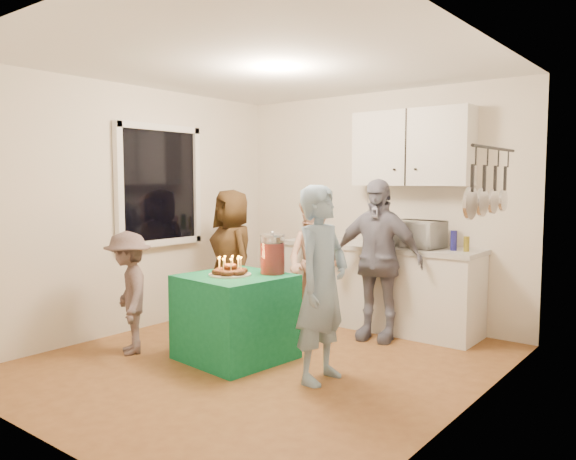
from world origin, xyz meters
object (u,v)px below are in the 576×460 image
Objects in this scene: woman_back_center at (315,264)px; woman_back_right at (376,260)px; woman_back_left at (232,257)px; counter at (378,288)px; party_table at (236,317)px; child_near_left at (129,293)px; microwave at (418,234)px; punch_jar at (272,255)px; man_birthday at (322,284)px.

woman_back_right is (0.75, 0.02, 0.11)m from woman_back_center.
counter is at bearing 56.33° from woman_back_left.
child_near_left reaches higher than party_table.
punch_jar is at bearing -107.48° from microwave.
counter is 2.59× the size of party_table.
counter is 0.77m from microwave.
counter is 1.56× the size of woman_back_center.
woman_back_right is at bearing 38.59° from woman_back_left.
counter is 0.75m from woman_back_center.
woman_back_right is 1.43× the size of child_near_left.
man_birthday is at bearing -87.55° from woman_back_right.
man_birthday is 1.99m from woman_back_left.
microwave is 1.49× the size of punch_jar.
woman_back_center is 0.87× the size of woman_back_right.
woman_back_left is 1.07× the size of woman_back_center.
punch_jar is at bearing -7.10° from woman_back_left.
counter reaches higher than party_table.
punch_jar is (0.22, 0.26, 0.55)m from party_table.
man_birthday is (0.71, -0.25, -0.15)m from punch_jar.
man_birthday reaches higher than woman_back_left.
counter is 1.93× the size of child_near_left.
woman_back_right is (0.22, -0.45, 0.38)m from counter.
punch_jar is 0.21× the size of woman_back_right.
microwave is at bearing 25.68° from woman_back_center.
counter is at bearing 89.81° from child_near_left.
microwave reaches higher than counter.
party_table is 0.52× the size of woman_back_right.
woman_back_left reaches higher than woman_back_center.
child_near_left is (-0.89, -0.49, 0.19)m from party_table.
woman_back_center is at bearing 95.89° from child_near_left.
woman_back_right is at bearing 62.72° from party_table.
child_near_left is (-1.81, -2.27, -0.48)m from microwave.
microwave is 1.78m from man_birthday.
counter is 1.46× the size of woman_back_left.
microwave is 0.36× the size of woman_back_center.
woman_back_left is 0.93m from woman_back_center.
woman_back_right reaches higher than microwave.
woman_back_center is (-0.99, 1.29, -0.08)m from man_birthday.
woman_back_center reaches higher than microwave.
woman_back_center reaches higher than child_near_left.
man_birthday is at bearing 46.29° from child_near_left.
woman_back_left reaches higher than counter.
man_birthday is (0.93, 0.02, 0.40)m from party_table.
punch_jar is at bearing 50.64° from party_table.
man_birthday reaches higher than woman_back_center.
child_near_left is (-0.02, -1.37, -0.18)m from woman_back_left.
party_table is at bearing -129.36° from punch_jar.
child_near_left is (-1.82, -0.51, -0.22)m from man_birthday.
counter is at bearing 12.45° from man_birthday.
microwave is 0.45× the size of child_near_left.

